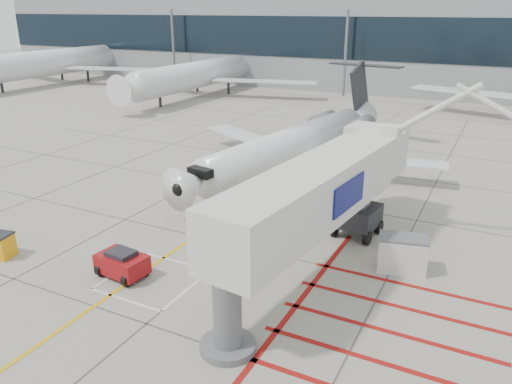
% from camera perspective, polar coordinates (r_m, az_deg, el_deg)
% --- Properties ---
extents(ground_plane, '(260.00, 260.00, 0.00)m').
position_cam_1_polar(ground_plane, '(24.42, -6.48, -9.92)').
color(ground_plane, '#9D9888').
rests_on(ground_plane, ground).
extents(regional_jet, '(27.11, 32.01, 7.52)m').
position_cam_1_polar(regional_jet, '(36.57, 2.36, 6.91)').
color(regional_jet, white).
rests_on(regional_jet, ground_plane).
extents(jet_bridge, '(11.01, 19.64, 7.49)m').
position_cam_1_polar(jet_bridge, '(22.88, 6.24, -1.61)').
color(jet_bridge, silver).
rests_on(jet_bridge, ground_plane).
extents(pushback_tug, '(2.55, 1.74, 1.40)m').
position_cam_1_polar(pushback_tug, '(25.11, -15.06, -7.81)').
color(pushback_tug, maroon).
rests_on(pushback_tug, ground_plane).
extents(baggage_cart, '(2.12, 1.62, 1.19)m').
position_cam_1_polar(baggage_cart, '(29.39, -1.93, -3.03)').
color(baggage_cart, '#4E4F53').
rests_on(baggage_cart, ground_plane).
extents(ground_power_unit, '(2.54, 1.84, 1.81)m').
position_cam_1_polar(ground_power_unit, '(25.67, 16.37, -6.78)').
color(ground_power_unit, silver).
rests_on(ground_power_unit, ground_plane).
extents(cone_nose, '(0.40, 0.40, 0.55)m').
position_cam_1_polar(cone_nose, '(29.40, -3.86, -3.74)').
color(cone_nose, '#F7450D').
rests_on(cone_nose, ground_plane).
extents(cone_side, '(0.41, 0.41, 0.57)m').
position_cam_1_polar(cone_side, '(31.41, 1.21, -2.05)').
color(cone_side, orange).
rests_on(cone_side, ground_plane).
extents(terminal_building, '(180.00, 28.00, 14.00)m').
position_cam_1_polar(terminal_building, '(87.62, 26.58, 14.89)').
color(terminal_building, gray).
rests_on(terminal_building, ground_plane).
extents(terminal_glass_band, '(180.00, 0.10, 6.00)m').
position_cam_1_polar(terminal_glass_band, '(73.54, 26.36, 15.05)').
color(terminal_glass_band, black).
rests_on(terminal_glass_band, ground_plane).
extents(bg_aircraft_a, '(37.77, 41.96, 12.59)m').
position_cam_1_polar(bg_aircraft_a, '(94.11, -21.35, 15.42)').
color(bg_aircraft_a, silver).
rests_on(bg_aircraft_a, ground_plane).
extents(bg_aircraft_b, '(33.43, 37.14, 11.14)m').
position_cam_1_polar(bg_aircraft_b, '(75.59, -5.86, 15.20)').
color(bg_aircraft_b, silver).
rests_on(bg_aircraft_b, ground_plane).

